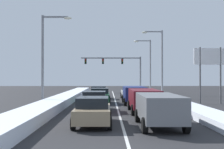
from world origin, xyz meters
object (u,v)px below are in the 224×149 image
suv_gray_right_lane_nearest (159,107)px  suv_navy_right_lane_third (134,93)px  sedan_silver_right_lane_fourth (130,92)px  roadside_sign_right (210,62)px  suv_maroon_right_lane_second (144,99)px  street_lamp_left_mid (47,52)px  sedan_black_center_lane_second (95,101)px  street_lamp_right_near (159,58)px  sedan_charcoal_center_lane_fourth (99,92)px  street_lamp_right_mid (148,62)px  sedan_tan_center_lane_nearest (93,111)px  traffic_light_gantry (119,65)px  sedan_green_center_lane_third (100,96)px

suv_gray_right_lane_nearest → suv_navy_right_lane_third: same height
sedan_silver_right_lane_fourth → roadside_sign_right: bearing=-40.5°
suv_gray_right_lane_nearest → suv_maroon_right_lane_second: 6.22m
suv_gray_right_lane_nearest → street_lamp_left_mid: 13.62m
sedan_black_center_lane_second → street_lamp_right_near: 16.53m
sedan_charcoal_center_lane_fourth → street_lamp_right_near: bearing=11.7°
suv_maroon_right_lane_second → street_lamp_right_mid: size_ratio=0.59×
sedan_tan_center_lane_nearest → street_lamp_left_mid: size_ratio=0.56×
suv_gray_right_lane_nearest → suv_maroon_right_lane_second: size_ratio=1.00×
suv_maroon_right_lane_second → sedan_tan_center_lane_nearest: 6.52m
sedan_silver_right_lane_fourth → street_lamp_right_mid: street_lamp_right_mid is taller
suv_gray_right_lane_nearest → traffic_light_gantry: 36.39m
sedan_tan_center_lane_nearest → roadside_sign_right: (10.74, 12.45, 3.25)m
suv_gray_right_lane_nearest → sedan_green_center_lane_third: (-3.43, 13.57, -0.25)m
suv_navy_right_lane_third → sedan_black_center_lane_second: suv_navy_right_lane_third is taller
traffic_light_gantry → street_lamp_right_near: size_ratio=1.26×
sedan_green_center_lane_third → street_lamp_right_near: (7.18, 7.67, 4.26)m
suv_navy_right_lane_third → roadside_sign_right: 8.03m
sedan_tan_center_lane_nearest → sedan_charcoal_center_lane_fourth: (-0.31, 19.00, 0.00)m
sedan_charcoal_center_lane_fourth → street_lamp_right_near: (7.50, 1.55, 4.26)m
suv_gray_right_lane_nearest → street_lamp_left_mid: street_lamp_left_mid is taller
sedan_tan_center_lane_nearest → roadside_sign_right: size_ratio=0.82×
street_lamp_right_mid → sedan_charcoal_center_lane_fourth: bearing=-125.7°
sedan_tan_center_lane_nearest → sedan_black_center_lane_second: 6.41m
sedan_black_center_lane_second → traffic_light_gantry: (2.97, 29.10, 3.96)m
suv_gray_right_lane_nearest → roadside_sign_right: bearing=61.0°
suv_maroon_right_lane_second → sedan_tan_center_lane_nearest: size_ratio=1.09×
sedan_charcoal_center_lane_fourth → street_lamp_right_mid: street_lamp_right_mid is taller
sedan_green_center_lane_third → traffic_light_gantry: size_ratio=0.42×
suv_maroon_right_lane_second → roadside_sign_right: bearing=43.5°
suv_maroon_right_lane_second → street_lamp_right_mid: (3.51, 23.57, 3.97)m
street_lamp_right_near → sedan_charcoal_center_lane_fourth: bearing=-168.3°
suv_maroon_right_lane_second → roadside_sign_right: (7.30, 6.92, 3.00)m
sedan_charcoal_center_lane_fourth → roadside_sign_right: size_ratio=0.82×
sedan_green_center_lane_third → traffic_light_gantry: (2.74, 22.63, 3.96)m
street_lamp_right_near → roadside_sign_right: 8.90m
suv_navy_right_lane_third → sedan_silver_right_lane_fourth: (0.03, 6.68, -0.25)m
sedan_silver_right_lane_fourth → traffic_light_gantry: size_ratio=0.42×
suv_navy_right_lane_third → traffic_light_gantry: (-0.55, 23.41, 3.71)m
suv_gray_right_lane_nearest → traffic_light_gantry: (-0.70, 36.19, 3.71)m
sedan_silver_right_lane_fourth → sedan_charcoal_center_lane_fourth: 3.65m
street_lamp_right_near → street_lamp_left_mid: 16.00m
sedan_tan_center_lane_nearest → sedan_green_center_lane_third: same height
sedan_tan_center_lane_nearest → street_lamp_left_mid: street_lamp_left_mid is taller
sedan_green_center_lane_third → street_lamp_right_mid: 18.14m
sedan_tan_center_lane_nearest → street_lamp_left_mid: 11.42m
sedan_silver_right_lane_fourth → street_lamp_left_mid: bearing=-130.9°
suv_gray_right_lane_nearest → traffic_light_gantry: size_ratio=0.46×
street_lamp_right_near → street_lamp_left_mid: size_ratio=1.06×
sedan_silver_right_lane_fourth → sedan_green_center_lane_third: (-3.32, -5.90, 0.00)m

